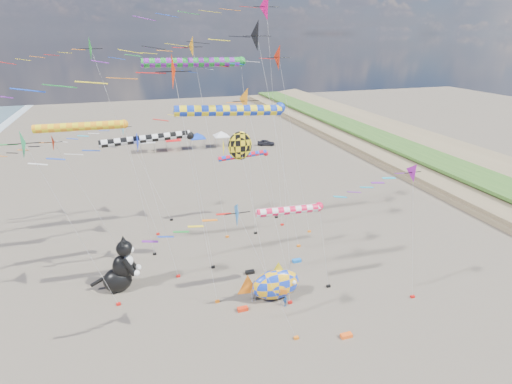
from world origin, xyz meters
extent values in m
plane|color=brown|center=(0.00, 0.00, 0.00)|extent=(260.00, 260.00, 0.00)
cone|color=#FF9C0E|center=(-1.64, 20.49, 20.95)|extent=(1.98, 2.12, 2.19)
cylinder|color=#B2B2B2|center=(-0.56, 20.49, 10.48)|extent=(2.18, 0.02, 20.95)
cube|color=black|center=(0.52, 20.49, 0.10)|extent=(0.36, 0.24, 0.20)
cone|color=blue|center=(-2.22, 2.68, 11.08)|extent=(1.82, 1.94, 2.00)
cylinder|color=#B2B2B2|center=(-0.27, 2.68, 5.54)|extent=(3.91, 0.02, 11.09)
cube|color=black|center=(1.67, 2.68, 0.10)|extent=(0.36, 0.24, 0.20)
cone|color=#901296|center=(11.54, 4.34, 12.52)|extent=(1.49, 1.60, 1.65)
cylinder|color=#B2B2B2|center=(12.61, 4.34, 6.26)|extent=(2.17, 0.02, 12.52)
cube|color=black|center=(13.68, 4.34, 0.10)|extent=(0.36, 0.24, 0.20)
cone|color=red|center=(-13.80, 19.85, 12.80)|extent=(1.65, 1.77, 1.82)
cylinder|color=#B2B2B2|center=(-12.42, 19.85, 6.40)|extent=(2.78, 0.02, 12.81)
cube|color=black|center=(-11.05, 19.85, 0.10)|extent=(0.36, 0.24, 0.20)
cone|color=orange|center=(1.12, 10.49, 17.03)|extent=(2.29, 2.45, 2.53)
cylinder|color=#B2B2B2|center=(2.67, 10.49, 8.51)|extent=(3.12, 0.02, 17.03)
cube|color=black|center=(4.22, 10.49, 0.10)|extent=(0.36, 0.24, 0.20)
cone|color=red|center=(-5.38, 8.98, 19.77)|extent=(2.48, 2.65, 2.73)
cylinder|color=#B2B2B2|center=(-4.29, 8.98, 9.88)|extent=(2.21, 0.02, 19.77)
cube|color=black|center=(-3.19, 8.98, 0.10)|extent=(0.36, 0.24, 0.20)
cone|color=#D50762|center=(5.89, 21.50, 24.56)|extent=(2.78, 2.98, 3.07)
cylinder|color=#B2B2B2|center=(6.83, 21.50, 12.28)|extent=(1.89, 0.02, 24.57)
cube|color=black|center=(7.76, 21.50, 0.10)|extent=(0.36, 0.24, 0.20)
cone|color=#1596B6|center=(-8.40, 27.03, 12.12)|extent=(1.97, 2.10, 2.17)
cylinder|color=#B2B2B2|center=(-6.77, 27.03, 6.06)|extent=(3.28, 0.02, 12.12)
cube|color=black|center=(-5.15, 27.03, 0.10)|extent=(0.36, 0.24, 0.20)
cone|color=black|center=(4.71, 15.97, 21.93)|extent=(2.75, 2.95, 3.04)
cylinder|color=#B2B2B2|center=(6.15, 15.97, 10.96)|extent=(2.91, 0.02, 21.93)
cube|color=black|center=(7.59, 15.97, 0.10)|extent=(0.36, 0.24, 0.20)
cone|color=#0522DB|center=(-7.55, 14.02, 13.69)|extent=(1.83, 1.96, 2.02)
cylinder|color=#B2B2B2|center=(-6.76, 14.02, 6.85)|extent=(1.61, 0.02, 13.70)
cube|color=black|center=(-5.97, 14.02, 0.10)|extent=(0.36, 0.24, 0.20)
cone|color=red|center=(7.05, 18.80, 19.86)|extent=(2.60, 2.79, 2.87)
cylinder|color=#B2B2B2|center=(8.62, 18.80, 9.93)|extent=(3.17, 0.02, 19.86)
cube|color=black|center=(10.20, 18.80, 0.10)|extent=(0.36, 0.24, 0.20)
cone|color=#1F8A4E|center=(-15.23, 11.23, 14.98)|extent=(2.20, 2.36, 2.43)
cylinder|color=#B2B2B2|center=(-13.37, 11.23, 7.49)|extent=(3.74, 0.02, 14.98)
cube|color=black|center=(-11.51, 11.23, 0.10)|extent=(0.36, 0.24, 0.20)
cone|color=#177D24|center=(-9.72, 23.61, 20.79)|extent=(2.22, 2.37, 2.44)
cylinder|color=#B2B2B2|center=(-8.41, 23.61, 10.39)|extent=(2.63, 0.02, 20.79)
cube|color=black|center=(-7.11, 23.61, 0.10)|extent=(0.36, 0.24, 0.20)
cylinder|color=black|center=(-7.67, 14.57, 13.78)|extent=(7.54, 0.67, 0.67)
sphere|color=black|center=(-3.90, 14.57, 13.78)|extent=(0.70, 0.70, 0.70)
cylinder|color=#B2B2B2|center=(-3.15, 14.57, 6.89)|extent=(1.52, 0.02, 13.78)
cube|color=black|center=(-2.40, 14.57, 0.10)|extent=(0.36, 0.24, 0.20)
cylinder|color=#198D2B|center=(-2.39, 20.34, 19.50)|extent=(9.65, 0.86, 0.86)
sphere|color=#198D2B|center=(2.43, 20.34, 19.50)|extent=(0.91, 0.91, 0.91)
cylinder|color=#B2B2B2|center=(3.18, 20.34, 9.75)|extent=(1.52, 0.02, 19.50)
cube|color=black|center=(3.93, 20.34, 0.10)|extent=(0.36, 0.24, 0.20)
cylinder|color=#E9103E|center=(2.94, 8.08, 8.46)|extent=(5.54, 0.70, 0.70)
sphere|color=#E9103E|center=(5.72, 8.08, 8.46)|extent=(0.74, 0.74, 0.74)
cylinder|color=#B2B2B2|center=(6.47, 8.08, 4.23)|extent=(1.52, 0.02, 8.47)
cube|color=black|center=(7.22, 8.08, 0.10)|extent=(0.36, 0.24, 0.20)
cylinder|color=red|center=(3.40, 23.73, 8.73)|extent=(5.83, 0.59, 0.59)
sphere|color=red|center=(6.31, 23.73, 8.73)|extent=(0.62, 0.62, 0.62)
cylinder|color=#B2B2B2|center=(7.06, 23.73, 4.37)|extent=(1.52, 0.02, 8.74)
cube|color=black|center=(7.81, 23.73, 0.10)|extent=(0.36, 0.24, 0.20)
cylinder|color=#1234BA|center=(-1.83, 8.46, 16.88)|extent=(7.89, 0.78, 0.78)
sphere|color=#1234BA|center=(2.12, 8.46, 16.88)|extent=(0.82, 0.82, 0.82)
cylinder|color=#B2B2B2|center=(2.87, 8.46, 8.44)|extent=(1.52, 0.02, 16.89)
cube|color=black|center=(3.62, 8.46, 0.10)|extent=(0.36, 0.24, 0.20)
cylinder|color=orange|center=(-13.20, 19.02, 14.26)|extent=(7.71, 0.78, 0.78)
sphere|color=orange|center=(-9.35, 19.02, 14.26)|extent=(0.82, 0.82, 0.82)
cylinder|color=#B2B2B2|center=(-8.60, 19.02, 7.13)|extent=(1.52, 0.02, 14.26)
cube|color=black|center=(-7.85, 19.02, 0.10)|extent=(0.36, 0.24, 0.20)
ellipsoid|color=yellow|center=(0.38, 13.71, 12.72)|extent=(2.20, 0.40, 2.64)
cone|color=yellow|center=(-1.12, 13.71, 12.72)|extent=(0.12, 1.80, 1.80)
cylinder|color=#B2B2B2|center=(1.38, 12.71, 6.36)|extent=(2.03, 2.03, 12.73)
cube|color=black|center=(2.38, 11.71, 0.10)|extent=(0.36, 0.24, 0.20)
ellipsoid|color=blue|center=(1.88, 7.91, 1.53)|extent=(4.53, 2.26, 2.90)
cone|color=orange|center=(-0.63, 7.91, 1.53)|extent=(2.12, 0.38, 2.12)
cone|color=yellow|center=(2.07, 7.91, 2.98)|extent=(1.54, 0.29, 1.54)
cylinder|color=#B2B2B2|center=(2.96, 7.41, 0.52)|extent=(0.20, 1.03, 1.08)
cube|color=red|center=(2.88, 6.91, 0.10)|extent=(0.36, 0.24, 0.20)
imported|color=gray|center=(-0.05, 8.18, 0.85)|extent=(0.63, 0.42, 1.71)
imported|color=#1E7E20|center=(0.47, 8.68, 0.59)|extent=(0.62, 0.52, 1.17)
imported|color=#326CBB|center=(2.32, 6.70, 0.50)|extent=(0.63, 0.39, 1.00)
cube|color=black|center=(0.86, 12.48, 0.15)|extent=(0.90, 0.44, 0.30)
cube|color=red|center=(-1.37, 7.24, 0.15)|extent=(0.90, 0.44, 0.30)
cube|color=blue|center=(6.13, 13.06, 0.15)|extent=(0.90, 0.44, 0.30)
cube|color=#FF5815|center=(5.47, 1.67, 0.15)|extent=(0.90, 0.44, 0.30)
cube|color=silver|center=(-6.00, 60.00, 2.25)|extent=(3.00, 3.00, 0.15)
pyramid|color=silver|center=(-6.00, 60.00, 3.30)|extent=(4.20, 4.20, 1.00)
cylinder|color=#999999|center=(-7.30, 58.70, 1.10)|extent=(0.08, 0.08, 2.20)
cylinder|color=#999999|center=(-4.70, 58.70, 1.10)|extent=(0.08, 0.08, 2.20)
cylinder|color=#999999|center=(-7.30, 61.30, 1.10)|extent=(0.08, 0.08, 2.20)
cylinder|color=#999999|center=(-4.70, 61.30, 1.10)|extent=(0.08, 0.08, 2.20)
cube|color=red|center=(-1.00, 60.00, 2.25)|extent=(3.00, 3.00, 0.15)
pyramid|color=red|center=(-1.00, 60.00, 3.30)|extent=(4.20, 4.20, 1.00)
cylinder|color=#999999|center=(-2.30, 58.70, 1.10)|extent=(0.08, 0.08, 2.20)
cylinder|color=#999999|center=(0.30, 58.70, 1.10)|extent=(0.08, 0.08, 2.20)
cylinder|color=#999999|center=(-2.30, 61.30, 1.10)|extent=(0.08, 0.08, 2.20)
cylinder|color=#999999|center=(0.30, 61.30, 1.10)|extent=(0.08, 0.08, 2.20)
cube|color=blue|center=(4.00, 60.00, 2.25)|extent=(3.00, 3.00, 0.15)
pyramid|color=blue|center=(4.00, 60.00, 3.30)|extent=(4.20, 4.20, 1.00)
cylinder|color=#999999|center=(2.70, 58.70, 1.10)|extent=(0.08, 0.08, 2.20)
cylinder|color=#999999|center=(5.30, 58.70, 1.10)|extent=(0.08, 0.08, 2.20)
cylinder|color=#999999|center=(2.70, 61.30, 1.10)|extent=(0.08, 0.08, 2.20)
cylinder|color=#999999|center=(5.30, 61.30, 1.10)|extent=(0.08, 0.08, 2.20)
cube|color=white|center=(9.00, 60.00, 2.25)|extent=(3.00, 3.00, 0.15)
pyramid|color=white|center=(9.00, 60.00, 3.30)|extent=(4.20, 4.20, 1.00)
cylinder|color=#999999|center=(7.70, 58.70, 1.10)|extent=(0.08, 0.08, 2.20)
cylinder|color=#999999|center=(10.30, 58.70, 1.10)|extent=(0.08, 0.08, 2.20)
cylinder|color=#999999|center=(7.70, 61.30, 1.10)|extent=(0.08, 0.08, 2.20)
cylinder|color=#999999|center=(10.30, 61.30, 1.10)|extent=(0.08, 0.08, 2.20)
imported|color=#26262D|center=(18.16, 58.00, 0.62)|extent=(3.93, 2.64, 1.24)
camera|label=1|loc=(-8.75, -19.80, 22.06)|focal=28.00mm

